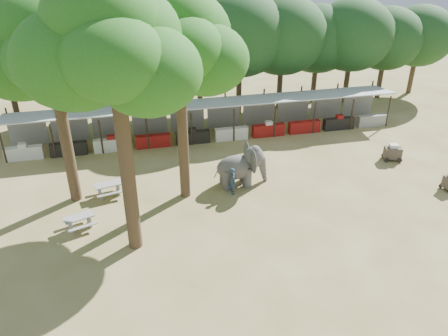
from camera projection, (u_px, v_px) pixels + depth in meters
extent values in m
plane|color=brown|center=(270.00, 253.00, 20.19)|extent=(100.00, 100.00, 0.00)
cube|color=#A7ABB0|center=(209.00, 103.00, 31.08)|extent=(28.00, 2.99, 0.39)
cylinder|color=#2D2319|center=(21.00, 144.00, 27.97)|extent=(0.12, 0.12, 2.40)
cylinder|color=#2D2319|center=(27.00, 126.00, 30.20)|extent=(0.12, 0.12, 2.80)
cube|color=silver|center=(24.00, 153.00, 28.54)|extent=(2.38, 0.50, 0.90)
cube|color=gray|center=(28.00, 131.00, 30.35)|extent=(2.52, 0.12, 2.00)
cylinder|color=#2D2319|center=(67.00, 140.00, 28.54)|extent=(0.12, 0.12, 2.40)
cylinder|color=#2D2319|center=(69.00, 122.00, 30.77)|extent=(0.12, 0.12, 2.80)
cube|color=black|center=(69.00, 149.00, 29.10)|extent=(2.38, 0.50, 0.90)
cube|color=gray|center=(70.00, 128.00, 30.91)|extent=(2.52, 0.12, 2.00)
cylinder|color=#2D2319|center=(110.00, 136.00, 29.10)|extent=(0.12, 0.12, 2.40)
cylinder|color=#2D2319|center=(110.00, 119.00, 31.34)|extent=(0.12, 0.12, 2.80)
cube|color=silver|center=(112.00, 145.00, 29.67)|extent=(2.38, 0.50, 0.90)
cube|color=gray|center=(111.00, 124.00, 31.48)|extent=(2.52, 0.12, 2.00)
cylinder|color=#2D2319|center=(153.00, 132.00, 29.67)|extent=(0.12, 0.12, 2.40)
cylinder|color=#2D2319|center=(149.00, 116.00, 31.90)|extent=(0.12, 0.12, 2.80)
cube|color=maroon|center=(153.00, 141.00, 30.24)|extent=(2.38, 0.50, 0.90)
cube|color=gray|center=(150.00, 121.00, 32.05)|extent=(2.52, 0.12, 2.00)
cylinder|color=#2D2319|center=(193.00, 129.00, 30.24)|extent=(0.12, 0.12, 2.40)
cylinder|color=#2D2319|center=(187.00, 113.00, 32.47)|extent=(0.12, 0.12, 2.80)
cube|color=black|center=(193.00, 137.00, 30.80)|extent=(2.38, 0.50, 0.90)
cube|color=gray|center=(187.00, 118.00, 32.61)|extent=(2.52, 0.12, 2.00)
cylinder|color=#2D2319|center=(232.00, 125.00, 30.80)|extent=(0.12, 0.12, 2.40)
cylinder|color=#2D2319|center=(224.00, 110.00, 33.04)|extent=(0.12, 0.12, 2.80)
cube|color=silver|center=(231.00, 134.00, 31.37)|extent=(2.38, 0.50, 0.90)
cube|color=gray|center=(224.00, 115.00, 33.18)|extent=(2.52, 0.12, 2.00)
cylinder|color=#2D2319|center=(270.00, 122.00, 31.37)|extent=(0.12, 0.12, 2.40)
cylinder|color=#2D2319|center=(259.00, 107.00, 33.60)|extent=(0.12, 0.12, 2.80)
cube|color=maroon|center=(268.00, 130.00, 31.94)|extent=(2.38, 0.50, 0.90)
cube|color=gray|center=(259.00, 112.00, 33.75)|extent=(2.52, 0.12, 2.00)
cylinder|color=#2D2319|center=(306.00, 119.00, 31.94)|extent=(0.12, 0.12, 2.40)
cylinder|color=#2D2319|center=(293.00, 104.00, 34.17)|extent=(0.12, 0.12, 2.80)
cube|color=maroon|center=(304.00, 127.00, 32.50)|extent=(2.38, 0.50, 0.90)
cube|color=gray|center=(293.00, 109.00, 34.31)|extent=(2.52, 0.12, 2.00)
cylinder|color=#2D2319|center=(341.00, 116.00, 32.51)|extent=(0.12, 0.12, 2.40)
cylinder|color=#2D2319|center=(326.00, 101.00, 34.74)|extent=(0.12, 0.12, 2.80)
cube|color=black|center=(339.00, 124.00, 33.07)|extent=(2.38, 0.50, 0.90)
cube|color=gray|center=(326.00, 106.00, 34.88)|extent=(2.52, 0.12, 2.00)
cylinder|color=#2D2319|center=(375.00, 113.00, 33.07)|extent=(0.12, 0.12, 2.40)
cylinder|color=#2D2319|center=(358.00, 99.00, 35.30)|extent=(0.12, 0.12, 2.80)
cube|color=gray|center=(372.00, 121.00, 33.64)|extent=(2.38, 0.50, 0.90)
cube|color=gray|center=(358.00, 104.00, 35.45)|extent=(2.52, 0.12, 2.00)
cylinder|color=#332316|center=(63.00, 122.00, 22.25)|extent=(0.60, 0.60, 9.20)
cone|color=#332316|center=(45.00, 29.00, 20.10)|extent=(0.57, 0.57, 2.88)
ellipsoid|color=#114D0C|center=(21.00, 59.00, 20.72)|extent=(4.80, 4.80, 3.94)
ellipsoid|color=#114D0C|center=(78.00, 69.00, 20.66)|extent=(4.20, 4.20, 3.44)
ellipsoid|color=#114D0C|center=(55.00, 41.00, 21.46)|extent=(5.20, 5.20, 4.26)
ellipsoid|color=#114D0C|center=(46.00, 59.00, 19.49)|extent=(3.80, 3.80, 3.12)
ellipsoid|color=#114D0C|center=(39.00, 28.00, 20.21)|extent=(4.40, 4.40, 3.61)
cylinder|color=#332316|center=(124.00, 146.00, 18.27)|extent=(0.64, 0.64, 10.40)
cone|color=#332316|center=(109.00, 16.00, 15.85)|extent=(0.61, 0.61, 3.25)
ellipsoid|color=#114D0C|center=(76.00, 59.00, 16.55)|extent=(4.80, 4.80, 3.94)
ellipsoid|color=#114D0C|center=(148.00, 71.00, 16.49)|extent=(4.20, 4.20, 3.44)
ellipsoid|color=#114D0C|center=(117.00, 37.00, 17.28)|extent=(5.20, 5.20, 4.26)
ellipsoid|color=#114D0C|center=(114.00, 59.00, 15.31)|extent=(3.80, 3.80, 3.12)
ellipsoid|color=#114D0C|center=(101.00, 20.00, 16.03)|extent=(4.40, 4.40, 3.61)
cylinder|color=#332316|center=(182.00, 115.00, 22.51)|extent=(0.56, 0.56, 9.60)
cone|color=#332316|center=(177.00, 18.00, 20.27)|extent=(0.53, 0.53, 3.00)
ellipsoid|color=#114D0C|center=(149.00, 50.00, 20.92)|extent=(4.80, 4.80, 3.94)
ellipsoid|color=#114D0C|center=(206.00, 60.00, 20.86)|extent=(4.20, 4.20, 3.44)
ellipsoid|color=#114D0C|center=(179.00, 32.00, 21.65)|extent=(5.20, 5.20, 4.26)
ellipsoid|color=#114D0C|center=(182.00, 49.00, 19.68)|extent=(3.80, 3.80, 3.12)
ellipsoid|color=#114D0C|center=(170.00, 19.00, 20.40)|extent=(4.40, 4.40, 3.61)
cylinder|color=#332316|center=(23.00, 103.00, 32.98)|extent=(0.44, 0.44, 3.74)
ellipsoid|color=black|center=(12.00, 54.00, 31.28)|extent=(6.46, 5.95, 5.61)
cylinder|color=#332316|center=(69.00, 100.00, 33.65)|extent=(0.44, 0.44, 3.74)
ellipsoid|color=black|center=(61.00, 52.00, 31.95)|extent=(6.46, 5.95, 5.61)
cylinder|color=#332316|center=(113.00, 97.00, 34.33)|extent=(0.44, 0.44, 3.74)
ellipsoid|color=black|center=(108.00, 50.00, 32.63)|extent=(6.46, 5.95, 5.61)
cylinder|color=#332316|center=(156.00, 93.00, 35.00)|extent=(0.44, 0.44, 3.74)
ellipsoid|color=black|center=(152.00, 47.00, 33.30)|extent=(6.46, 5.95, 5.61)
cylinder|color=#332316|center=(197.00, 91.00, 35.68)|extent=(0.44, 0.44, 3.74)
ellipsoid|color=black|center=(195.00, 45.00, 33.97)|extent=(6.46, 5.95, 5.61)
cylinder|color=#332316|center=(236.00, 88.00, 36.35)|extent=(0.44, 0.44, 3.74)
ellipsoid|color=black|center=(237.00, 43.00, 34.65)|extent=(6.46, 5.95, 5.61)
cylinder|color=#332316|center=(274.00, 85.00, 37.03)|extent=(0.44, 0.44, 3.74)
ellipsoid|color=black|center=(277.00, 41.00, 35.32)|extent=(6.46, 5.95, 5.61)
cylinder|color=#332316|center=(311.00, 82.00, 37.70)|extent=(0.44, 0.44, 3.74)
ellipsoid|color=black|center=(315.00, 39.00, 36.00)|extent=(6.46, 5.95, 5.61)
cylinder|color=#332316|center=(346.00, 80.00, 38.38)|extent=(0.44, 0.44, 3.74)
ellipsoid|color=black|center=(352.00, 37.00, 36.67)|extent=(6.46, 5.95, 5.61)
cylinder|color=#332316|center=(380.00, 77.00, 39.05)|extent=(0.44, 0.44, 3.74)
ellipsoid|color=black|center=(387.00, 36.00, 37.35)|extent=(6.46, 5.95, 5.61)
cylinder|color=#332316|center=(413.00, 75.00, 39.73)|extent=(0.44, 0.44, 3.74)
ellipsoid|color=black|center=(421.00, 34.00, 38.02)|extent=(6.46, 5.95, 5.61)
ellipsoid|color=#423F3F|center=(236.00, 167.00, 25.23)|extent=(2.26, 1.35, 1.44)
cylinder|color=#423F3F|center=(227.00, 180.00, 25.06)|extent=(0.53, 0.53, 1.22)
cylinder|color=#423F3F|center=(224.00, 174.00, 25.65)|extent=(0.53, 0.53, 1.22)
cylinder|color=#423F3F|center=(247.00, 177.00, 25.33)|extent=(0.53, 0.53, 1.22)
cylinder|color=#423F3F|center=(244.00, 172.00, 25.92)|extent=(0.53, 0.53, 1.22)
ellipsoid|color=#423F3F|center=(253.00, 157.00, 25.23)|extent=(1.26, 1.02, 1.34)
ellipsoid|color=#423F3F|center=(253.00, 162.00, 24.61)|extent=(0.23, 1.10, 1.37)
ellipsoid|color=#423F3F|center=(247.00, 152.00, 25.72)|extent=(0.23, 1.10, 1.37)
cone|color=#423F3F|center=(263.00, 170.00, 25.80)|extent=(0.56, 0.56, 1.51)
imported|color=#26384C|center=(233.00, 181.00, 24.55)|extent=(0.44, 0.61, 1.61)
cube|color=gray|center=(79.00, 217.00, 21.59)|extent=(1.55, 1.09, 0.06)
cube|color=gray|center=(70.00, 226.00, 21.52)|extent=(0.28, 0.56, 0.66)
cube|color=gray|center=(89.00, 220.00, 21.97)|extent=(0.28, 0.56, 0.66)
cube|color=gray|center=(83.00, 227.00, 21.33)|extent=(1.41, 0.69, 0.05)
cube|color=gray|center=(76.00, 217.00, 22.10)|extent=(1.41, 0.69, 0.05)
cube|color=gray|center=(108.00, 184.00, 24.37)|extent=(1.64, 1.02, 0.06)
cube|color=gray|center=(100.00, 192.00, 24.35)|extent=(0.23, 0.62, 0.71)
cube|color=gray|center=(118.00, 188.00, 24.73)|extent=(0.23, 0.62, 0.71)
cube|color=gray|center=(111.00, 193.00, 24.06)|extent=(1.54, 0.57, 0.05)
cube|color=gray|center=(107.00, 184.00, 24.95)|extent=(1.54, 0.57, 0.05)
cylinder|color=black|center=(441.00, 185.00, 25.40)|extent=(0.31, 0.10, 0.30)
cube|color=#382E28|center=(393.00, 153.00, 28.41)|extent=(1.19, 0.90, 0.74)
cylinder|color=black|center=(387.00, 160.00, 28.29)|extent=(0.32, 0.15, 0.32)
cylinder|color=black|center=(400.00, 160.00, 28.25)|extent=(0.32, 0.15, 0.32)
cylinder|color=black|center=(384.00, 155.00, 28.91)|extent=(0.32, 0.15, 0.32)
cylinder|color=black|center=(397.00, 156.00, 28.87)|extent=(0.32, 0.15, 0.32)
cube|color=silver|center=(394.00, 146.00, 28.19)|extent=(0.62, 0.55, 0.26)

